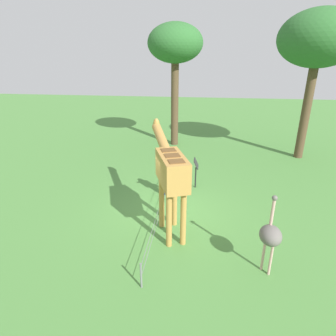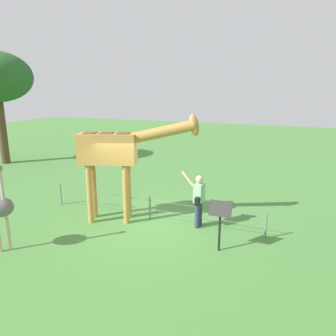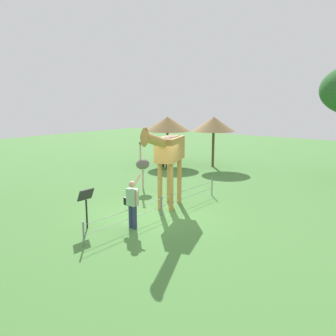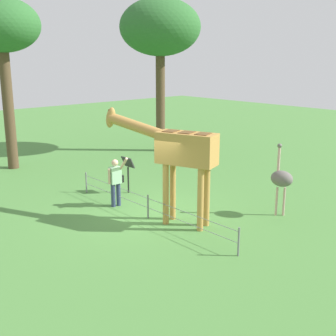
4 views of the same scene
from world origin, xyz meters
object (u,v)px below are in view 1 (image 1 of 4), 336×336
ostrich (270,235)px  tree_east (319,40)px  visitor (166,175)px  tree_northeast (175,46)px  giraffe (170,170)px  info_sign (196,167)px

ostrich → tree_east: size_ratio=0.30×
ostrich → tree_east: 11.46m
visitor → tree_east: tree_east is taller
visitor → tree_northeast: (7.20, 0.41, 4.98)m
ostrich → giraffe: bearing=59.3°
tree_northeast → tree_east: bearing=-102.2°
giraffe → tree_east: 11.00m
visitor → info_sign: visitor is taller
giraffe → tree_east: size_ratio=0.47×
giraffe → ostrich: 3.40m
giraffe → info_sign: 3.63m
visitor → ostrich: ostrich is taller
visitor → ostrich: bearing=-141.4°
info_sign → visitor: bearing=127.7°
giraffe → ostrich: bearing=-120.7°
tree_east → visitor: bearing=129.4°
tree_northeast → info_sign: bearing=-165.7°
tree_east → tree_northeast: bearing=77.8°
giraffe → info_sign: giraffe is taller
tree_northeast → info_sign: size_ratio=5.42×
giraffe → tree_northeast: (9.63, 0.88, 3.72)m
tree_east → info_sign: (-4.71, 5.66, -5.14)m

